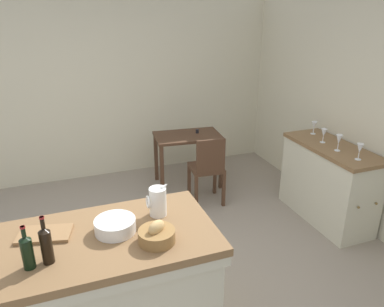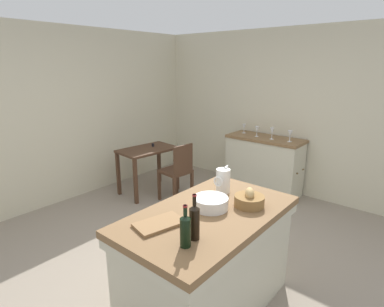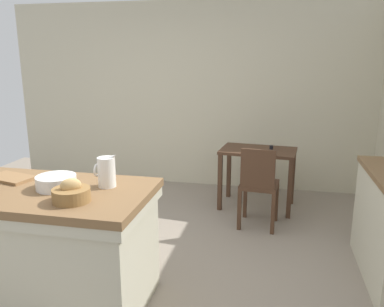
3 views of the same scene
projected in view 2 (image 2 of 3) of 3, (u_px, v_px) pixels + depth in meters
ground_plane at (191, 262)px, 3.36m from camera, size 6.76×6.76×0.00m
wall_back at (56, 117)px, 4.61m from camera, size 5.32×0.12×2.60m
wall_right at (297, 114)px, 4.91m from camera, size 0.12×5.20×2.60m
island_table at (208, 257)px, 2.61m from camera, size 1.51×0.88×0.91m
side_cabinet at (264, 165)px, 5.11m from camera, size 0.52×1.23×0.93m
writing_desk at (148, 156)px, 5.05m from camera, size 0.95×0.65×0.79m
wooden_chair at (178, 170)px, 4.73m from camera, size 0.44×0.44×0.92m
pitcher at (223, 180)px, 2.86m from camera, size 0.17×0.13×0.26m
wash_bowl at (211, 203)px, 2.55m from camera, size 0.29×0.29×0.10m
bread_basket at (249, 200)px, 2.59m from camera, size 0.25×0.25×0.16m
cutting_board at (159, 224)px, 2.29m from camera, size 0.40×0.29×0.02m
wine_bottle_dark at (194, 221)px, 2.08m from camera, size 0.07×0.07×0.32m
wine_bottle_amber at (185, 230)px, 2.00m from camera, size 0.07×0.07×0.29m
wine_glass_far_left at (290, 134)px, 4.66m from camera, size 0.07×0.07×0.17m
wine_glass_left at (272, 131)px, 4.82m from camera, size 0.07×0.07×0.18m
wine_glass_middle at (257, 130)px, 5.01m from camera, size 0.07×0.07×0.17m
wine_glass_right at (244, 127)px, 5.26m from camera, size 0.07×0.07×0.16m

